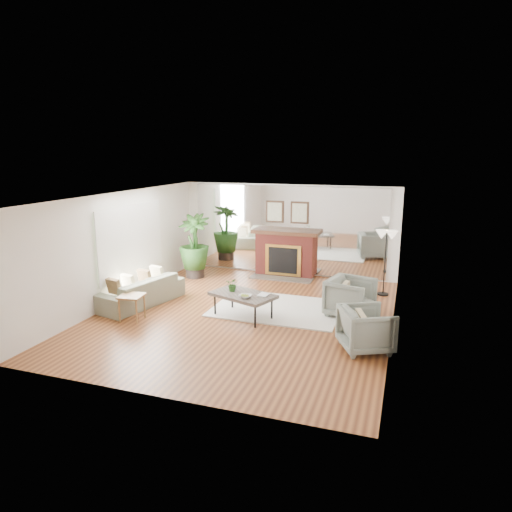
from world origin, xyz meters
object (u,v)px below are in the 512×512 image
(side_table, at_px, (132,299))
(floor_lamp, at_px, (386,240))
(fireplace, at_px, (285,252))
(coffee_table, at_px, (243,296))
(sofa, at_px, (141,291))
(armchair_back, at_px, (350,297))
(armchair_front, at_px, (366,329))
(potted_ficus, at_px, (194,244))

(side_table, relative_size, floor_lamp, 0.34)
(fireplace, height_order, floor_lamp, fireplace)
(coffee_table, height_order, side_table, side_table)
(coffee_table, xyz_separation_m, sofa, (-2.48, 0.08, -0.17))
(armchair_back, xyz_separation_m, floor_lamp, (0.57, 1.71, 0.94))
(fireplace, relative_size, coffee_table, 1.38)
(side_table, bearing_deg, armchair_back, 21.56)
(armchair_back, height_order, armchair_front, armchair_back)
(side_table, bearing_deg, potted_ficus, 93.88)
(coffee_table, bearing_deg, floor_lamp, 43.38)
(fireplace, distance_m, coffee_table, 3.44)
(sofa, bearing_deg, side_table, 35.60)
(coffee_table, height_order, armchair_back, armchair_back)
(fireplace, distance_m, sofa, 4.16)
(potted_ficus, bearing_deg, fireplace, 22.00)
(fireplace, relative_size, sofa, 0.98)
(armchair_back, height_order, potted_ficus, potted_ficus)
(potted_ficus, height_order, floor_lamp, potted_ficus)
(sofa, height_order, armchair_back, armchair_back)
(armchair_front, xyz_separation_m, side_table, (-4.66, -0.06, 0.06))
(fireplace, height_order, sofa, fireplace)
(armchair_front, bearing_deg, side_table, 64.26)
(side_table, bearing_deg, fireplace, 64.27)
(armchair_back, bearing_deg, potted_ficus, 82.94)
(sofa, bearing_deg, fireplace, 157.20)
(armchair_front, relative_size, side_table, 1.58)
(sofa, xyz_separation_m, side_table, (0.38, -0.93, 0.14))
(fireplace, height_order, coffee_table, fireplace)
(coffee_table, bearing_deg, sofa, 178.05)
(armchair_front, distance_m, potted_ficus, 5.93)
(armchair_back, bearing_deg, armchair_front, -149.43)
(sofa, relative_size, armchair_front, 2.49)
(coffee_table, bearing_deg, armchair_back, 21.12)
(fireplace, xyz_separation_m, floor_lamp, (2.70, -0.92, 0.68))
(armchair_back, bearing_deg, coffee_table, 125.14)
(armchair_back, xyz_separation_m, potted_ficus, (-4.42, 1.70, 0.52))
(potted_ficus, distance_m, floor_lamp, 5.01)
(fireplace, bearing_deg, floor_lamp, -18.79)
(potted_ficus, bearing_deg, sofa, -93.64)
(fireplace, xyz_separation_m, armchair_front, (2.60, -4.23, -0.28))
(coffee_table, relative_size, sofa, 0.71)
(sofa, relative_size, potted_ficus, 1.20)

